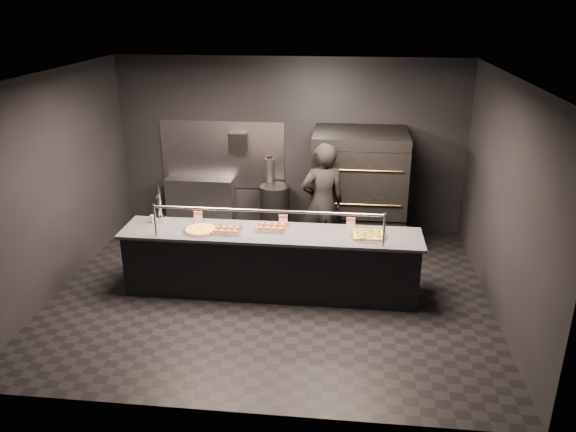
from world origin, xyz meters
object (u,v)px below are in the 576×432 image
object	(u,v)px
prep_shelf	(201,202)
pizza_oven	(358,188)
towel_dispenser	(238,143)
square_pizza	(368,235)
service_counter	(271,262)
worker	(322,203)
fire_extinguisher	(270,171)
slider_tray_b	(272,227)
round_pizza	(201,230)
beer_tap	(160,211)
trash_bin	(275,210)
slider_tray_a	(226,230)

from	to	relation	value
prep_shelf	pizza_oven	bearing A→B (deg)	-8.54
towel_dispenser	square_pizza	xyz separation A→B (m)	(2.22, -2.39, -0.61)
towel_dispenser	square_pizza	world-z (taller)	towel_dispenser
service_counter	worker	xyz separation A→B (m)	(0.64, 1.15, 0.48)
fire_extinguisher	square_pizza	size ratio (longest dim) A/B	1.00
prep_shelf	fire_extinguisher	distance (m)	1.39
service_counter	fire_extinguisher	distance (m)	2.50
square_pizza	towel_dispenser	bearing A→B (deg)	132.89
slider_tray_b	square_pizza	distance (m)	1.33
fire_extinguisher	slider_tray_b	world-z (taller)	fire_extinguisher
round_pizza	prep_shelf	bearing A→B (deg)	105.23
service_counter	slider_tray_b	xyz separation A→B (m)	(-0.00, 0.11, 0.48)
towel_dispenser	prep_shelf	bearing A→B (deg)	-174.29
fire_extinguisher	beer_tap	size ratio (longest dim) A/B	0.87
worker	towel_dispenser	bearing A→B (deg)	-59.01
service_counter	trash_bin	size ratio (longest dim) A/B	4.73
beer_tap	slider_tray_b	bearing A→B (deg)	-3.33
beer_tap	slider_tray_a	size ratio (longest dim) A/B	1.31
prep_shelf	square_pizza	world-z (taller)	square_pizza
slider_tray_b	worker	world-z (taller)	worker
round_pizza	square_pizza	bearing A→B (deg)	1.67
towel_dispenser	service_counter	bearing A→B (deg)	-69.37
towel_dispenser	beer_tap	size ratio (longest dim) A/B	0.61
service_counter	slider_tray_a	bearing A→B (deg)	-174.67
towel_dispenser	beer_tap	world-z (taller)	towel_dispenser
trash_bin	towel_dispenser	bearing A→B (deg)	159.69
slider_tray_b	square_pizza	size ratio (longest dim) A/B	0.98
fire_extinguisher	slider_tray_a	size ratio (longest dim) A/B	1.15
towel_dispenser	trash_bin	xyz separation A→B (m)	(0.67, -0.25, -1.12)
worker	service_counter	bearing A→B (deg)	40.48
towel_dispenser	slider_tray_a	bearing A→B (deg)	-83.01
service_counter	square_pizza	size ratio (longest dim) A/B	8.08
pizza_oven	trash_bin	xyz separation A→B (m)	(-1.43, 0.24, -0.53)
prep_shelf	trash_bin	distance (m)	1.38
fire_extinguisher	round_pizza	bearing A→B (deg)	-103.67
fire_extinguisher	beer_tap	distance (m)	2.53
towel_dispenser	slider_tray_b	bearing A→B (deg)	-68.50
service_counter	prep_shelf	distance (m)	2.82
square_pizza	trash_bin	xyz separation A→B (m)	(-1.55, 2.14, -0.50)
slider_tray_a	worker	world-z (taller)	worker
service_counter	square_pizza	world-z (taller)	service_counter
slider_tray_a	slider_tray_b	bearing A→B (deg)	15.14
service_counter	round_pizza	world-z (taller)	service_counter
worker	beer_tap	bearing A→B (deg)	2.71
service_counter	prep_shelf	xyz separation A→B (m)	(-1.60, 2.32, -0.01)
pizza_oven	trash_bin	size ratio (longest dim) A/B	2.20
round_pizza	beer_tap	bearing A→B (deg)	157.76
fire_extinguisher	square_pizza	world-z (taller)	fire_extinguisher
round_pizza	slider_tray_b	distance (m)	0.97
beer_tap	towel_dispenser	bearing A→B (deg)	72.28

